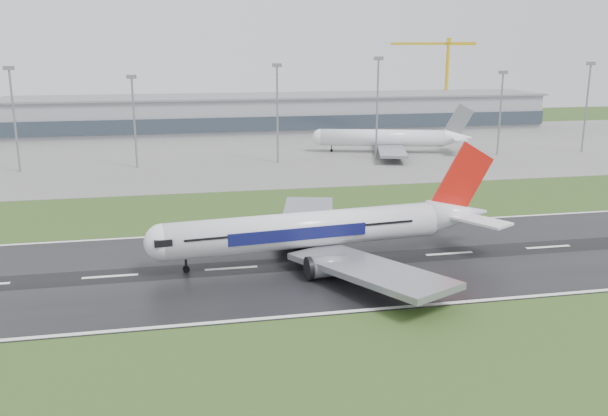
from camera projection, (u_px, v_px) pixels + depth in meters
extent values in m
plane|color=#2A4519|center=(449.00, 254.00, 116.90)|extent=(520.00, 520.00, 0.00)
cube|color=black|center=(449.00, 254.00, 116.89)|extent=(400.00, 45.00, 0.10)
cube|color=slate|center=(309.00, 150.00, 235.64)|extent=(400.00, 130.00, 0.08)
cube|color=gray|center=(282.00, 113.00, 290.80)|extent=(240.00, 36.00, 15.00)
cylinder|color=gray|center=(15.00, 122.00, 189.83)|extent=(0.64, 0.64, 30.31)
cylinder|color=gray|center=(135.00, 124.00, 196.85)|extent=(0.64, 0.64, 27.50)
cylinder|color=gray|center=(277.00, 116.00, 205.10)|extent=(0.64, 0.64, 30.69)
cylinder|color=gray|center=(377.00, 111.00, 211.33)|extent=(0.64, 0.64, 32.69)
cylinder|color=gray|center=(500.00, 115.00, 220.53)|extent=(0.64, 0.64, 27.91)
cylinder|color=gray|center=(586.00, 109.00, 226.59)|extent=(0.64, 0.64, 30.68)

